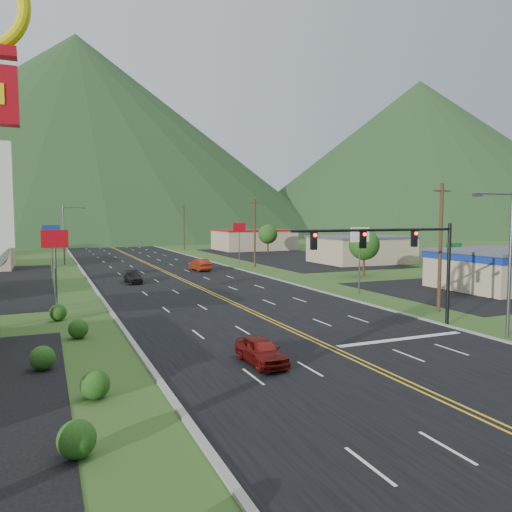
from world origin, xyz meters
name	(u,v)px	position (x,y,z in m)	size (l,w,h in m)	color
curb_west	(240,497)	(-10.15, 0.00, 0.00)	(0.30, 460.00, 0.14)	gray
traffic_signal	(401,249)	(6.48, 14.00, 5.33)	(13.10, 0.43, 7.00)	black
streetlight_east	(507,254)	(11.18, 10.00, 5.18)	(3.28, 0.25, 9.00)	#59595E
streetlight_west	(66,231)	(-11.68, 70.00, 5.18)	(3.28, 0.25, 9.00)	#59595E
building_east_mid	(361,249)	(32.00, 55.00, 2.16)	(14.40, 11.40, 4.30)	#C6B389
building_east_far	(254,240)	(28.00, 90.00, 2.26)	(16.40, 12.40, 4.50)	#C6B389
pole_sign_west_a	(55,247)	(-14.00, 30.00, 5.05)	(2.00, 0.18, 6.40)	#59595E
pole_sign_west_b	(51,236)	(-14.00, 52.00, 5.05)	(2.00, 0.18, 6.40)	#59595E
pole_sign_east_a	(360,241)	(13.00, 28.00, 5.05)	(2.00, 0.18, 6.40)	#59595E
pole_sign_east_b	(239,232)	(13.00, 60.00, 5.05)	(2.00, 0.18, 6.40)	#59595E
tree_east_a	(364,245)	(22.00, 40.00, 3.89)	(3.84, 3.84, 5.82)	#382314
tree_east_b	(268,234)	(26.00, 78.00, 3.89)	(3.84, 3.84, 5.82)	#382314
utility_pole_a	(440,246)	(13.50, 18.00, 5.13)	(1.60, 0.28, 10.00)	#382314
utility_pole_b	(255,232)	(13.50, 55.00, 5.13)	(1.60, 0.28, 10.00)	#382314
utility_pole_c	(184,227)	(13.50, 95.00, 5.13)	(1.60, 0.28, 10.00)	#382314
utility_pole_d	(149,224)	(13.50, 135.00, 5.13)	(1.60, 0.28, 10.00)	#382314
mountain_n	(78,135)	(0.00, 220.00, 42.50)	(220.00, 220.00, 85.00)	#1A3518
mountain_ne	(418,157)	(147.84, 176.19, 35.00)	(180.00, 180.00, 70.00)	#1A3518
car_red_near	(261,351)	(-4.84, 10.71, 0.67)	(1.59, 3.96, 1.35)	#610D0A
car_dark_mid	(133,278)	(-5.76, 44.33, 0.62)	(1.74, 4.27, 1.24)	black
car_red_far	(200,265)	(4.72, 53.45, 0.80)	(1.69, 4.84, 1.60)	maroon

